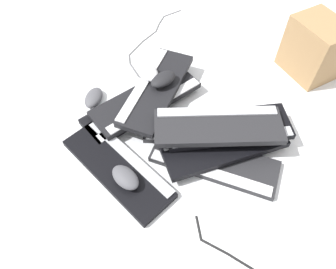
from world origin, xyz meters
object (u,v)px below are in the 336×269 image
at_px(keyboard_5, 147,99).
at_px(keyboard_6, 228,127).
at_px(keyboard_1, 203,127).
at_px(keyboard_4, 224,144).
at_px(keyboard_3, 118,167).
at_px(cardboard_box, 314,48).
at_px(keyboard_0, 214,162).
at_px(keyboard_7, 156,89).
at_px(mouse_1, 149,72).
at_px(mouse_3, 94,98).
at_px(keyboard_2, 137,106).
at_px(keyboard_8, 218,126).
at_px(mouse_0, 125,177).
at_px(mouse_2, 163,79).

relative_size(keyboard_5, keyboard_6, 1.00).
xyz_separation_m(keyboard_1, keyboard_4, (0.12, -0.02, 0.03)).
distance_m(keyboard_3, cardboard_box, 0.93).
height_order(keyboard_0, keyboard_7, keyboard_7).
height_order(keyboard_7, cardboard_box, cardboard_box).
distance_m(mouse_1, mouse_3, 0.25).
distance_m(keyboard_5, cardboard_box, 0.72).
xyz_separation_m(keyboard_2, mouse_1, (-0.04, 0.10, 0.10)).
height_order(keyboard_0, mouse_3, mouse_3).
relative_size(keyboard_2, keyboard_5, 0.99).
height_order(keyboard_8, cardboard_box, cardboard_box).
distance_m(keyboard_1, keyboard_3, 0.35).
height_order(keyboard_6, mouse_3, keyboard_6).
height_order(keyboard_3, mouse_3, mouse_3).
bearing_deg(keyboard_2, keyboard_1, 25.33).
bearing_deg(cardboard_box, keyboard_2, -115.06).
distance_m(keyboard_0, mouse_0, 0.31).
distance_m(mouse_2, mouse_3, 0.30).
height_order(keyboard_5, cardboard_box, cardboard_box).
distance_m(keyboard_5, mouse_0, 0.35).
relative_size(keyboard_2, keyboard_7, 0.97).
relative_size(keyboard_7, mouse_2, 4.18).
height_order(keyboard_1, keyboard_4, keyboard_4).
xyz_separation_m(keyboard_6, mouse_1, (-0.38, -0.05, 0.04)).
xyz_separation_m(keyboard_2, keyboard_6, (0.34, 0.15, 0.06)).
xyz_separation_m(keyboard_0, mouse_0, (-0.14, -0.28, 0.04)).
distance_m(keyboard_2, keyboard_4, 0.38).
xyz_separation_m(keyboard_3, cardboard_box, (0.14, 0.91, 0.11)).
bearing_deg(keyboard_8, keyboard_0, -49.42).
bearing_deg(keyboard_0, keyboard_3, -128.07).
bearing_deg(keyboard_7, mouse_3, -132.59).
height_order(keyboard_8, mouse_3, keyboard_8).
bearing_deg(keyboard_5, keyboard_0, 0.52).
xyz_separation_m(keyboard_3, keyboard_4, (0.19, 0.33, 0.03)).
height_order(keyboard_8, mouse_2, mouse_2).
bearing_deg(keyboard_3, mouse_0, -12.10).
bearing_deg(keyboard_3, keyboard_8, 66.04).
bearing_deg(keyboard_3, keyboard_7, 116.47).
bearing_deg(keyboard_8, mouse_0, -103.13).
relative_size(keyboard_1, cardboard_box, 1.77).
distance_m(keyboard_2, mouse_1, 0.14).
xyz_separation_m(keyboard_2, cardboard_box, (0.32, 0.69, 0.11)).
bearing_deg(mouse_2, keyboard_8, 89.10).
xyz_separation_m(mouse_1, mouse_2, (0.07, 0.01, 0.00)).
relative_size(keyboard_3, keyboard_7, 0.97).
bearing_deg(mouse_2, keyboard_6, 96.92).
height_order(keyboard_2, keyboard_5, keyboard_5).
bearing_deg(keyboard_2, keyboard_4, 15.19).
xyz_separation_m(keyboard_7, mouse_3, (-0.17, -0.19, -0.05)).
relative_size(keyboard_6, keyboard_7, 0.97).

